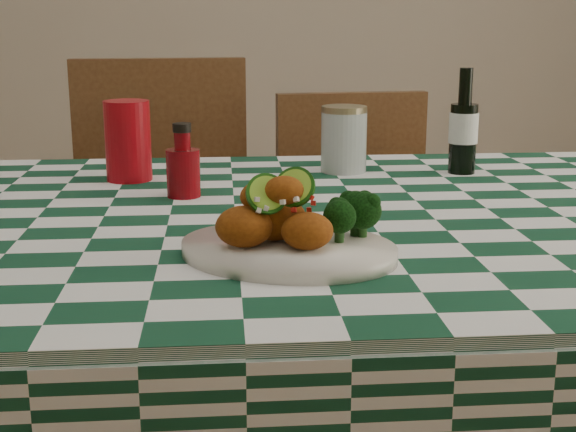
{
  "coord_description": "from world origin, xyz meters",
  "views": [
    {
      "loc": [
        -0.12,
        -1.24,
        1.09
      ],
      "look_at": [
        -0.04,
        -0.24,
        0.84
      ],
      "focal_mm": 50.0,
      "sensor_mm": 36.0,
      "label": 1
    }
  ],
  "objects_px": {
    "mason_jar": "(344,139)",
    "wooden_chair_left": "(166,265)",
    "ketchup_bottle": "(183,160)",
    "beer_bottle": "(464,121)",
    "fried_chicken_pile": "(283,210)",
    "red_tumbler": "(128,141)",
    "wooden_chair_right": "(368,274)",
    "plate": "(288,250)"
  },
  "relations": [
    {
      "from": "fried_chicken_pile",
      "to": "wooden_chair_left",
      "type": "bearing_deg",
      "value": 103.66
    },
    {
      "from": "fried_chicken_pile",
      "to": "wooden_chair_left",
      "type": "xyz_separation_m",
      "value": [
        -0.22,
        0.91,
        -0.36
      ]
    },
    {
      "from": "plate",
      "to": "beer_bottle",
      "type": "bearing_deg",
      "value": 53.97
    },
    {
      "from": "beer_bottle",
      "to": "wooden_chair_left",
      "type": "xyz_separation_m",
      "value": [
        -0.62,
        0.37,
        -0.4
      ]
    },
    {
      "from": "plate",
      "to": "ketchup_bottle",
      "type": "distance_m",
      "value": 0.4
    },
    {
      "from": "mason_jar",
      "to": "wooden_chair_left",
      "type": "distance_m",
      "value": 0.63
    },
    {
      "from": "red_tumbler",
      "to": "wooden_chair_right",
      "type": "relative_size",
      "value": 0.17
    },
    {
      "from": "fried_chicken_pile",
      "to": "ketchup_bottle",
      "type": "distance_m",
      "value": 0.4
    },
    {
      "from": "mason_jar",
      "to": "fried_chicken_pile",
      "type": "bearing_deg",
      "value": -106.12
    },
    {
      "from": "plate",
      "to": "red_tumbler",
      "type": "height_order",
      "value": "red_tumbler"
    },
    {
      "from": "red_tumbler",
      "to": "plate",
      "type": "bearing_deg",
      "value": -63.58
    },
    {
      "from": "plate",
      "to": "mason_jar",
      "type": "bearing_deg",
      "value": 74.42
    },
    {
      "from": "beer_bottle",
      "to": "wooden_chair_left",
      "type": "height_order",
      "value": "beer_bottle"
    },
    {
      "from": "fried_chicken_pile",
      "to": "wooden_chair_right",
      "type": "relative_size",
      "value": 0.16
    },
    {
      "from": "beer_bottle",
      "to": "ketchup_bottle",
      "type": "bearing_deg",
      "value": -162.73
    },
    {
      "from": "ketchup_bottle",
      "to": "beer_bottle",
      "type": "distance_m",
      "value": 0.57
    },
    {
      "from": "wooden_chair_left",
      "to": "wooden_chair_right",
      "type": "height_order",
      "value": "wooden_chair_left"
    },
    {
      "from": "wooden_chair_right",
      "to": "red_tumbler",
      "type": "bearing_deg",
      "value": -148.67
    },
    {
      "from": "plate",
      "to": "wooden_chair_right",
      "type": "distance_m",
      "value": 1.04
    },
    {
      "from": "mason_jar",
      "to": "ketchup_bottle",
      "type": "bearing_deg",
      "value": -146.89
    },
    {
      "from": "plate",
      "to": "fried_chicken_pile",
      "type": "height_order",
      "value": "fried_chicken_pile"
    },
    {
      "from": "mason_jar",
      "to": "wooden_chair_left",
      "type": "xyz_separation_m",
      "value": [
        -0.39,
        0.34,
        -0.36
      ]
    },
    {
      "from": "wooden_chair_left",
      "to": "fried_chicken_pile",
      "type": "bearing_deg",
      "value": -80.57
    },
    {
      "from": "plate",
      "to": "ketchup_bottle",
      "type": "bearing_deg",
      "value": 112.09
    },
    {
      "from": "ketchup_bottle",
      "to": "red_tumbler",
      "type": "bearing_deg",
      "value": 125.67
    },
    {
      "from": "wooden_chair_left",
      "to": "mason_jar",
      "type": "bearing_deg",
      "value": -45.57
    },
    {
      "from": "fried_chicken_pile",
      "to": "mason_jar",
      "type": "distance_m",
      "value": 0.6
    },
    {
      "from": "ketchup_bottle",
      "to": "wooden_chair_left",
      "type": "relative_size",
      "value": 0.13
    },
    {
      "from": "ketchup_bottle",
      "to": "mason_jar",
      "type": "distance_m",
      "value": 0.37
    },
    {
      "from": "beer_bottle",
      "to": "plate",
      "type": "bearing_deg",
      "value": -126.03
    },
    {
      "from": "wooden_chair_left",
      "to": "wooden_chair_right",
      "type": "relative_size",
      "value": 1.1
    },
    {
      "from": "mason_jar",
      "to": "wooden_chair_left",
      "type": "bearing_deg",
      "value": 138.67
    },
    {
      "from": "red_tumbler",
      "to": "ketchup_bottle",
      "type": "bearing_deg",
      "value": -54.33
    },
    {
      "from": "fried_chicken_pile",
      "to": "red_tumbler",
      "type": "height_order",
      "value": "red_tumbler"
    },
    {
      "from": "beer_bottle",
      "to": "fried_chicken_pile",
      "type": "bearing_deg",
      "value": -126.43
    },
    {
      "from": "ketchup_bottle",
      "to": "mason_jar",
      "type": "xyz_separation_m",
      "value": [
        0.31,
        0.2,
        0.0
      ]
    },
    {
      "from": "fried_chicken_pile",
      "to": "wooden_chair_right",
      "type": "distance_m",
      "value": 1.06
    },
    {
      "from": "fried_chicken_pile",
      "to": "beer_bottle",
      "type": "relative_size",
      "value": 0.67
    },
    {
      "from": "plate",
      "to": "red_tumbler",
      "type": "xyz_separation_m",
      "value": [
        -0.26,
        0.52,
        0.07
      ]
    },
    {
      "from": "red_tumbler",
      "to": "wooden_chair_right",
      "type": "height_order",
      "value": "red_tumbler"
    },
    {
      "from": "beer_bottle",
      "to": "wooden_chair_left",
      "type": "distance_m",
      "value": 0.83
    },
    {
      "from": "wooden_chair_left",
      "to": "ketchup_bottle",
      "type": "bearing_deg",
      "value": -86.1
    }
  ]
}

